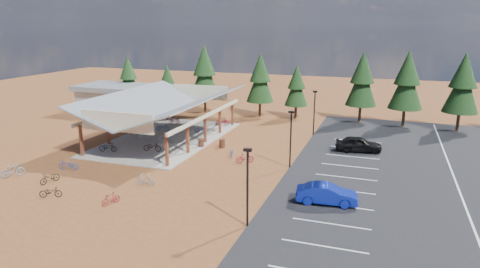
% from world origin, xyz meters
% --- Properties ---
extents(ground, '(140.00, 140.00, 0.00)m').
position_xyz_m(ground, '(0.00, 0.00, 0.00)').
color(ground, brown).
rests_on(ground, ground).
extents(asphalt_lot, '(27.00, 44.00, 0.04)m').
position_xyz_m(asphalt_lot, '(18.50, 3.00, 0.02)').
color(asphalt_lot, black).
rests_on(asphalt_lot, ground).
extents(concrete_pad, '(10.60, 18.60, 0.10)m').
position_xyz_m(concrete_pad, '(-10.00, 7.00, 0.05)').
color(concrete_pad, gray).
rests_on(concrete_pad, ground).
extents(bike_pavilion, '(11.65, 19.40, 4.97)m').
position_xyz_m(bike_pavilion, '(-10.00, 7.00, 3.82)').
color(bike_pavilion, '#542918').
rests_on(bike_pavilion, concrete_pad).
extents(outbuilding, '(11.00, 7.00, 3.90)m').
position_xyz_m(outbuilding, '(-24.00, 18.00, 2.03)').
color(outbuilding, '#ADA593').
rests_on(outbuilding, ground).
extents(lamp_post_0, '(0.50, 0.25, 5.14)m').
position_xyz_m(lamp_post_0, '(5.00, -10.00, 2.98)').
color(lamp_post_0, black).
rests_on(lamp_post_0, ground).
extents(lamp_post_1, '(0.50, 0.25, 5.14)m').
position_xyz_m(lamp_post_1, '(5.00, 2.00, 2.98)').
color(lamp_post_1, black).
rests_on(lamp_post_1, ground).
extents(lamp_post_2, '(0.50, 0.25, 5.14)m').
position_xyz_m(lamp_post_2, '(5.00, 14.00, 2.98)').
color(lamp_post_2, black).
rests_on(lamp_post_2, ground).
extents(trash_bin_0, '(0.60, 0.60, 0.90)m').
position_xyz_m(trash_bin_0, '(-5.10, 5.24, 0.45)').
color(trash_bin_0, '#442518').
rests_on(trash_bin_0, ground).
extents(trash_bin_1, '(0.60, 0.60, 0.90)m').
position_xyz_m(trash_bin_1, '(-3.00, 5.85, 0.45)').
color(trash_bin_1, '#442518').
rests_on(trash_bin_1, ground).
extents(pine_0, '(3.32, 3.32, 7.74)m').
position_xyz_m(pine_0, '(-24.31, 21.53, 4.72)').
color(pine_0, '#382314').
rests_on(pine_0, ground).
extents(pine_1, '(2.88, 2.88, 6.70)m').
position_xyz_m(pine_1, '(-17.58, 21.25, 4.09)').
color(pine_1, '#382314').
rests_on(pine_1, ground).
extents(pine_2, '(4.11, 4.11, 9.59)m').
position_xyz_m(pine_2, '(-11.84, 21.59, 5.86)').
color(pine_2, '#382314').
rests_on(pine_2, ground).
extents(pine_3, '(3.70, 3.70, 8.62)m').
position_xyz_m(pine_3, '(-3.73, 21.72, 5.27)').
color(pine_3, '#382314').
rests_on(pine_3, ground).
extents(pine_4, '(3.09, 3.09, 7.19)m').
position_xyz_m(pine_4, '(1.14, 22.32, 4.39)').
color(pine_4, '#382314').
rests_on(pine_4, ground).
extents(pine_5, '(3.90, 3.90, 9.10)m').
position_xyz_m(pine_5, '(9.47, 22.71, 5.56)').
color(pine_5, '#382314').
rests_on(pine_5, ground).
extents(pine_6, '(4.04, 4.04, 9.40)m').
position_xyz_m(pine_6, '(14.76, 21.91, 5.74)').
color(pine_6, '#382314').
rests_on(pine_6, ground).
extents(pine_7, '(3.99, 3.99, 9.30)m').
position_xyz_m(pine_7, '(20.83, 21.71, 5.68)').
color(pine_7, '#382314').
rests_on(pine_7, ground).
extents(bike_0, '(1.87, 1.07, 0.93)m').
position_xyz_m(bike_0, '(-13.06, 0.50, 0.57)').
color(bike_0, black).
rests_on(bike_0, concrete_pad).
extents(bike_1, '(1.72, 0.56, 1.02)m').
position_xyz_m(bike_1, '(-12.08, 5.69, 0.61)').
color(bike_1, '#A1A5A9').
rests_on(bike_1, concrete_pad).
extents(bike_2, '(1.66, 0.92, 0.83)m').
position_xyz_m(bike_2, '(-12.22, 9.92, 0.51)').
color(bike_2, '#184893').
rests_on(bike_2, concrete_pad).
extents(bike_3, '(1.57, 0.48, 0.94)m').
position_xyz_m(bike_3, '(-12.55, 13.48, 0.57)').
color(bike_3, '#9E1512').
rests_on(bike_3, concrete_pad).
extents(bike_4, '(1.91, 0.94, 0.96)m').
position_xyz_m(bike_4, '(-8.96, 2.04, 0.58)').
color(bike_4, black).
rests_on(bike_4, concrete_pad).
extents(bike_5, '(1.91, 0.80, 1.11)m').
position_xyz_m(bike_5, '(-9.29, 5.59, 0.66)').
color(bike_5, gray).
rests_on(bike_5, concrete_pad).
extents(bike_6, '(1.59, 0.56, 0.84)m').
position_xyz_m(bike_6, '(-7.42, 10.27, 0.52)').
color(bike_6, navy).
rests_on(bike_6, concrete_pad).
extents(bike_7, '(1.69, 0.58, 1.00)m').
position_xyz_m(bike_7, '(-6.53, 14.77, 0.60)').
color(bike_7, maroon).
rests_on(bike_7, concrete_pad).
extents(bike_8, '(0.98, 1.83, 0.92)m').
position_xyz_m(bike_8, '(-12.35, -8.08, 0.46)').
color(bike_8, black).
rests_on(bike_8, ground).
extents(bike_9, '(1.48, 1.81, 1.11)m').
position_xyz_m(bike_9, '(-16.34, -7.95, 0.55)').
color(bike_9, gray).
rests_on(bike_9, ground).
extents(bike_10, '(1.90, 1.03, 0.95)m').
position_xyz_m(bike_10, '(-13.17, -5.00, 0.47)').
color(bike_10, '#1D3D93').
rests_on(bike_10, ground).
extents(bike_11, '(0.93, 1.52, 0.89)m').
position_xyz_m(bike_11, '(-5.19, -10.02, 0.44)').
color(bike_11, maroon).
rests_on(bike_11, ground).
extents(bike_12, '(1.74, 1.18, 0.86)m').
position_xyz_m(bike_12, '(-10.13, -10.42, 0.43)').
color(bike_12, black).
rests_on(bike_12, ground).
extents(bike_13, '(1.61, 0.65, 0.94)m').
position_xyz_m(bike_13, '(-4.81, -5.98, 0.47)').
color(bike_13, gray).
rests_on(bike_13, ground).
extents(bike_14, '(0.99, 1.62, 0.80)m').
position_xyz_m(bike_14, '(-0.97, 3.29, 0.40)').
color(bike_14, navy).
rests_on(bike_14, ground).
extents(bike_15, '(1.68, 1.28, 1.01)m').
position_xyz_m(bike_15, '(0.80, 1.91, 0.50)').
color(bike_15, maroon).
rests_on(bike_15, ground).
extents(car_1, '(4.47, 2.01, 1.42)m').
position_xyz_m(car_1, '(9.24, -4.87, 0.75)').
color(car_1, '#0E1E95').
rests_on(car_1, asphalt_lot).
extents(car_4, '(4.73, 2.59, 1.53)m').
position_xyz_m(car_4, '(10.37, 9.02, 0.80)').
color(car_4, black).
rests_on(car_4, asphalt_lot).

